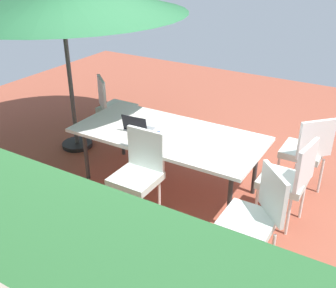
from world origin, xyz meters
The scene contains 9 objects.
ground_plane centered at (0.00, 0.00, -0.01)m, with size 10.00×10.00×0.02m, color #9E4C38.
dining_table centered at (0.00, 0.00, 0.68)m, with size 2.23×1.06×0.72m.
chair_west centered at (-1.44, -0.02, 0.55)m, with size 0.49×0.48×0.98m.
chair_northwest centered at (-1.35, 0.75, 0.55)m, with size 0.59×0.59×0.98m.
chair_north centered at (-0.03, 0.66, 0.55)m, with size 0.46×0.46×0.98m.
chair_southeast centered at (1.38, -0.72, 0.55)m, with size 0.58×0.59×0.98m.
chair_southwest centered at (-1.43, -0.76, 0.55)m, with size 0.59×0.59×0.98m.
laptop centered at (0.34, 0.13, 0.77)m, with size 0.34×0.27×0.21m.
cup centered at (0.01, 0.21, 0.77)m, with size 0.06×0.06×0.10m, color #334C99.
Camera 1 is at (-2.17, 3.64, 2.73)m, focal length 42.98 mm.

